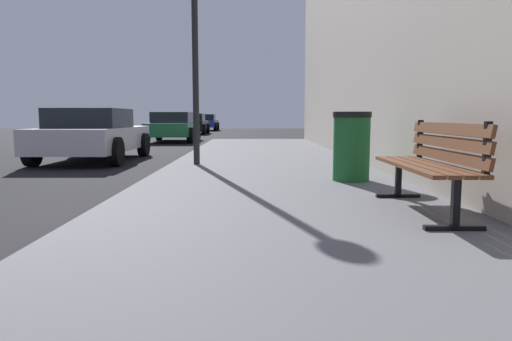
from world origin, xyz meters
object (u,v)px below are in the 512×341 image
at_px(car_silver, 93,135).
at_px(car_green, 173,127).
at_px(car_blue, 205,122).
at_px(trash_bin, 351,146).
at_px(car_black, 192,124).
at_px(street_lamp, 195,8).
at_px(bench, 433,159).

height_order(car_silver, car_green, same).
bearing_deg(car_green, car_blue, 90.98).
bearing_deg(trash_bin, car_blue, 99.64).
height_order(trash_bin, car_black, car_black).
bearing_deg(street_lamp, car_green, 101.79).
bearing_deg(street_lamp, car_blue, 95.34).
bearing_deg(bench, car_blue, 100.54).
bearing_deg(street_lamp, car_black, 97.49).
height_order(street_lamp, car_green, street_lamp).
bearing_deg(car_black, street_lamp, -82.51).
height_order(car_black, car_blue, same).
xyz_separation_m(bench, car_green, (-5.15, 15.62, -0.02)).
distance_m(bench, street_lamp, 5.92).
bearing_deg(car_blue, street_lamp, -84.66).
bearing_deg(car_silver, car_green, 86.92).
relative_size(bench, trash_bin, 1.81).
bearing_deg(car_green, street_lamp, -78.21).
bearing_deg(trash_bin, car_green, 109.80).
bearing_deg(street_lamp, trash_bin, -43.13).
xyz_separation_m(trash_bin, car_black, (-5.18, 22.55, -0.01)).
xyz_separation_m(car_silver, car_black, (0.13, 17.93, -0.00)).
height_order(trash_bin, car_blue, car_blue).
relative_size(bench, car_green, 0.44).
bearing_deg(car_green, trash_bin, -70.20).
xyz_separation_m(car_silver, car_blue, (0.19, 25.47, 0.00)).
relative_size(trash_bin, street_lamp, 0.23).
bearing_deg(car_silver, trash_bin, -41.04).
relative_size(trash_bin, car_green, 0.24).
distance_m(trash_bin, car_blue, 30.52).
bearing_deg(car_green, car_silver, -93.08).
bearing_deg(car_silver, bench, -50.52).
height_order(car_silver, car_black, same).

